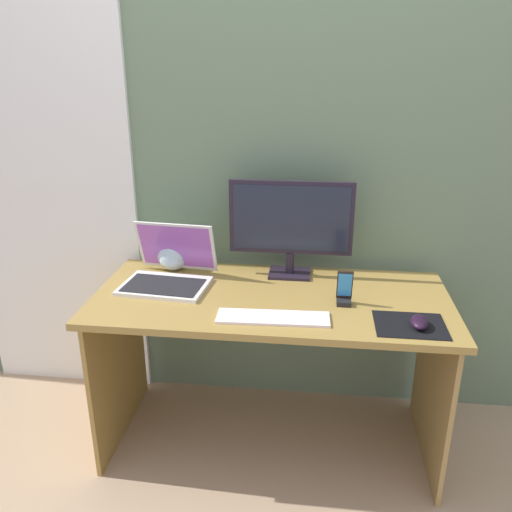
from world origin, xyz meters
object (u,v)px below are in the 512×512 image
object	(u,v)px
mouse	(419,322)
monitor	(291,224)
laptop	(169,272)
keyboard_external	(273,318)
fishbowl	(173,255)
phone_in_dock	(344,292)

from	to	relation	value
mouse	monitor	bearing A→B (deg)	144.33
monitor	laptop	bearing A→B (deg)	-163.37
monitor	mouse	world-z (taller)	monitor
laptop	keyboard_external	world-z (taller)	laptop
fishbowl	phone_in_dock	xyz separation A→B (m)	(0.75, -0.27, -0.02)
laptop	phone_in_dock	xyz separation A→B (m)	(0.73, -0.12, -0.00)
laptop	keyboard_external	bearing A→B (deg)	-30.39
keyboard_external	laptop	bearing A→B (deg)	147.42
keyboard_external	monitor	bearing A→B (deg)	82.82
keyboard_external	phone_in_dock	bearing A→B (deg)	28.71
monitor	laptop	xyz separation A→B (m)	(-0.50, -0.15, -0.19)
laptop	keyboard_external	xyz separation A→B (m)	(0.46, -0.27, -0.04)
mouse	phone_in_dock	bearing A→B (deg)	153.83
monitor	keyboard_external	bearing A→B (deg)	-94.99
keyboard_external	phone_in_dock	world-z (taller)	phone_in_dock
laptop	keyboard_external	distance (m)	0.54
monitor	fishbowl	bearing A→B (deg)	179.10
keyboard_external	phone_in_dock	distance (m)	0.31
phone_in_dock	keyboard_external	bearing A→B (deg)	-149.10
fishbowl	keyboard_external	distance (m)	0.65
laptop	mouse	world-z (taller)	laptop
monitor	phone_in_dock	bearing A→B (deg)	-49.85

